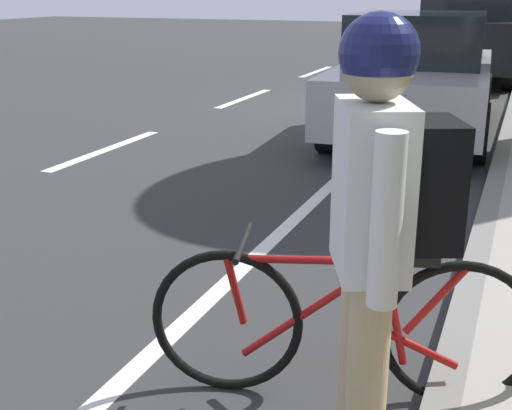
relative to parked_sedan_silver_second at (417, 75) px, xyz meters
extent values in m
plane|color=#333333|center=(-0.47, 1.69, -0.75)|extent=(56.56, 56.56, 0.00)
cube|color=gray|center=(1.16, 1.69, -0.69)|extent=(0.16, 35.35, 0.12)
cube|color=white|center=(-3.18, -2.28, -0.75)|extent=(0.14, 2.20, 0.01)
cube|color=white|center=(-3.18, 1.92, -0.75)|extent=(0.14, 2.20, 0.01)
cube|color=white|center=(-3.18, 6.12, -0.75)|extent=(0.14, 2.20, 0.01)
cube|color=white|center=(-3.18, 10.32, -0.75)|extent=(0.14, 2.20, 0.01)
cube|color=white|center=(-3.18, 14.52, -0.75)|extent=(0.14, 2.20, 0.01)
cube|color=white|center=(-3.18, 18.72, -0.75)|extent=(0.14, 2.20, 0.01)
cube|color=white|center=(-0.31, 1.69, -0.75)|extent=(0.12, 35.35, 0.01)
cube|color=#B7BABF|center=(0.00, 0.00, -0.15)|extent=(2.01, 4.49, 0.64)
cube|color=black|center=(0.00, 0.00, 0.47)|extent=(1.67, 2.19, 0.60)
cylinder|color=black|center=(0.73, 1.41, -0.42)|extent=(0.26, 0.67, 0.66)
cylinder|color=black|center=(-0.89, 1.31, -0.42)|extent=(0.26, 0.67, 0.66)
cylinder|color=black|center=(0.89, -1.31, -0.42)|extent=(0.26, 0.67, 0.66)
cylinder|color=black|center=(-0.73, -1.41, -0.42)|extent=(0.26, 0.67, 0.66)
cube|color=black|center=(0.14, 6.12, 0.03)|extent=(1.98, 4.73, 0.90)
cylinder|color=black|center=(-0.71, 7.59, -0.37)|extent=(0.23, 0.76, 0.76)
cylinder|color=black|center=(0.99, 4.65, -0.37)|extent=(0.23, 0.76, 0.76)
cylinder|color=black|center=(-0.76, 4.68, -0.37)|extent=(0.23, 0.76, 0.76)
cube|color=navy|center=(-0.04, 14.77, -0.15)|extent=(1.91, 4.46, 0.64)
cube|color=black|center=(-0.04, 14.77, 0.47)|extent=(1.62, 2.15, 0.60)
cylinder|color=black|center=(-0.80, 16.16, -0.42)|extent=(0.24, 0.67, 0.66)
cylinder|color=black|center=(-0.90, 13.44, -0.42)|extent=(0.24, 0.67, 0.66)
torus|color=black|center=(0.18, -6.30, -0.40)|extent=(0.69, 0.22, 0.70)
torus|color=black|center=(1.19, -6.04, -0.40)|extent=(0.69, 0.22, 0.70)
cylinder|color=#A51414|center=(0.56, -6.20, -0.31)|extent=(0.63, 0.20, 0.52)
cylinder|color=#A51414|center=(0.91, -6.11, -0.32)|extent=(0.14, 0.07, 0.48)
cylinder|color=#A51414|center=(0.61, -6.19, -0.08)|extent=(0.71, 0.22, 0.05)
cylinder|color=#A51414|center=(1.03, -6.08, -0.48)|extent=(0.35, 0.13, 0.19)
cylinder|color=#A51414|center=(1.08, -6.07, -0.24)|extent=(0.26, 0.10, 0.34)
cylinder|color=#A51414|center=(0.22, -6.29, -0.23)|extent=(0.12, 0.06, 0.34)
cube|color=black|center=(0.96, -6.10, -0.04)|extent=(0.26, 0.16, 0.05)
cylinder|color=black|center=(0.26, -6.28, -0.01)|extent=(0.15, 0.45, 0.03)
cylinder|color=#C6B284|center=(0.85, -6.53, -0.33)|extent=(0.15, 0.15, 0.85)
cylinder|color=#C6B284|center=(0.93, -6.71, -0.33)|extent=(0.15, 0.15, 0.85)
cube|color=white|center=(0.89, -6.62, 0.40)|extent=(0.36, 0.44, 0.60)
cylinder|color=white|center=(0.79, -6.38, 0.37)|extent=(0.10, 0.10, 0.57)
cylinder|color=white|center=(0.99, -6.86, 0.37)|extent=(0.10, 0.10, 0.57)
sphere|color=tan|center=(0.89, -6.62, 0.82)|extent=(0.24, 0.24, 0.24)
sphere|color=navy|center=(0.89, -6.62, 0.86)|extent=(0.27, 0.27, 0.27)
cube|color=black|center=(1.07, -6.54, 0.42)|extent=(0.28, 0.35, 0.44)
camera|label=1|loc=(1.35, -8.86, 1.06)|focal=47.76mm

